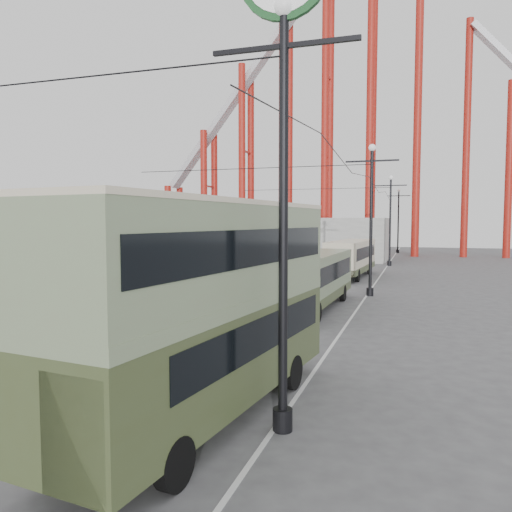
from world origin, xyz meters
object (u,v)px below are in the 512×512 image
(single_decker_cream, at_px, (351,257))
(pedestrian, at_px, (236,302))
(lamp_post_near, at_px, (284,68))
(single_decker_green, at_px, (312,278))
(double_decker_bus, at_px, (209,297))

(single_decker_cream, distance_m, pedestrian, 19.75)
(single_decker_cream, bearing_deg, pedestrian, -94.85)
(lamp_post_near, height_order, single_decker_green, lamp_post_near)
(single_decker_green, bearing_deg, pedestrian, -125.66)
(lamp_post_near, height_order, pedestrian, lamp_post_near)
(double_decker_bus, bearing_deg, pedestrian, 114.07)
(single_decker_green, distance_m, single_decker_cream, 15.78)
(lamp_post_near, relative_size, pedestrian, 6.57)
(single_decker_cream, xyz_separation_m, pedestrian, (-2.92, -19.51, -0.89))
(lamp_post_near, distance_m, double_decker_bus, 5.33)
(double_decker_bus, xyz_separation_m, single_decker_green, (-0.65, 15.14, -1.21))
(double_decker_bus, xyz_separation_m, pedestrian, (-3.54, 11.41, -2.04))
(single_decker_green, bearing_deg, single_decker_cream, 92.02)
(single_decker_cream, bearing_deg, single_decker_green, -86.44)
(lamp_post_near, height_order, double_decker_bus, lamp_post_near)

